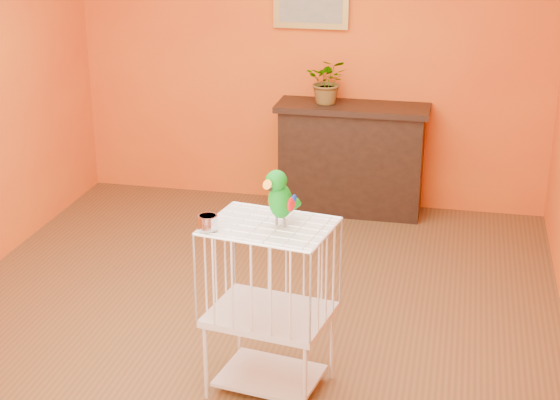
# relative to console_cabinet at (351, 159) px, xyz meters

# --- Properties ---
(ground) EXTENTS (4.50, 4.50, 0.00)m
(ground) POSITION_rel_console_cabinet_xyz_m (-0.39, -2.03, -0.46)
(ground) COLOR brown
(ground) RESTS_ON ground
(room_shell) EXTENTS (4.50, 4.50, 4.50)m
(room_shell) POSITION_rel_console_cabinet_xyz_m (-0.39, -2.03, 1.12)
(room_shell) COLOR orange
(room_shell) RESTS_ON ground
(console_cabinet) EXTENTS (1.25, 0.45, 0.92)m
(console_cabinet) POSITION_rel_console_cabinet_xyz_m (0.00, 0.00, 0.00)
(console_cabinet) COLOR black
(console_cabinet) RESTS_ON ground
(potted_plant) EXTENTS (0.35, 0.39, 0.29)m
(potted_plant) POSITION_rel_console_cabinet_xyz_m (-0.21, 0.01, 0.61)
(potted_plant) COLOR #26722D
(potted_plant) RESTS_ON console_cabinet
(birdcage) EXTENTS (0.70, 0.58, 0.97)m
(birdcage) POSITION_rel_console_cabinet_xyz_m (-0.05, -2.79, 0.04)
(birdcage) COLOR silver
(birdcage) RESTS_ON ground
(feed_cup) EXTENTS (0.10, 0.10, 0.07)m
(feed_cup) POSITION_rel_console_cabinet_xyz_m (-0.34, -2.91, 0.55)
(feed_cup) COLOR silver
(feed_cup) RESTS_ON birdcage
(parrot) EXTENTS (0.18, 0.27, 0.31)m
(parrot) POSITION_rel_console_cabinet_xyz_m (0.00, -2.77, 0.67)
(parrot) COLOR #59544C
(parrot) RESTS_ON birdcage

